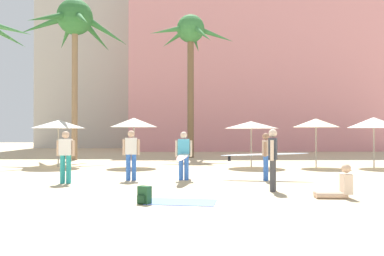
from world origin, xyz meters
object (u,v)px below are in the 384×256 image
Objects in this scene: palm_tree_center at (75,25)px; cafe_umbrella_3 at (316,123)px; cafe_umbrella_2 at (134,123)px; beach_towel at (181,202)px; person_far_left at (184,154)px; backpack at (144,195)px; person_mid_center at (273,157)px; person_far_right at (131,153)px; cafe_umbrella_0 at (58,124)px; cafe_umbrella_4 at (374,123)px; person_near_left at (66,155)px; palm_tree_far_left at (191,40)px; person_mid_right at (265,154)px; cafe_umbrella_1 at (251,125)px; person_near_right at (340,186)px.

palm_tree_center is 4.21× the size of cafe_umbrella_3.
cafe_umbrella_2 is 1.45× the size of beach_towel.
beach_towel is 0.63× the size of person_far_left.
person_mid_center reaches higher than backpack.
person_far_right is (0.58, -5.37, -1.20)m from cafe_umbrella_2.
palm_tree_center is 3.92× the size of cafe_umbrella_0.
cafe_umbrella_4 reaches higher than cafe_umbrella_3.
cafe_umbrella_0 is 6.71m from person_near_left.
cafe_umbrella_2 is 9.53m from person_mid_center.
person_mid_right is at bearing -79.18° from palm_tree_far_left.
cafe_umbrella_1 is 7.41m from person_far_right.
cafe_umbrella_4 is (11.54, -0.59, -0.01)m from cafe_umbrella_2.
cafe_umbrella_0 is 1.53× the size of beach_towel.
palm_tree_far_left is at bearing 163.30° from person_near_left.
palm_tree_far_left is at bearing 47.49° from cafe_umbrella_0.
cafe_umbrella_4 is at bearing -5.15° from cafe_umbrella_3.
palm_tree_far_left is 7.52m from palm_tree_center.
backpack is at bearing -112.16° from person_mid_right.
person_far_left is (6.11, -5.48, -1.17)m from cafe_umbrella_0.
backpack is at bearing -166.52° from beach_towel.
palm_tree_far_left is at bearing -73.39° from person_near_right.
cafe_umbrella_4 is 0.92× the size of person_far_left.
person_near_right is (4.93, 0.70, 0.11)m from backpack.
palm_tree_far_left reaches higher than backpack.
cafe_umbrella_4 is 1.39× the size of person_far_right.
palm_tree_center is at bearing 160.04° from cafe_umbrella_4.
cafe_umbrella_4 is 12.01m from person_far_right.
person_mid_center reaches higher than person_far_right.
cafe_umbrella_4 reaches higher than backpack.
beach_towel is (-9.16, -9.16, -2.15)m from cafe_umbrella_4.
palm_tree_far_left is 5.48× the size of person_far_right.
palm_tree_center is 6.01× the size of beach_towel.
person_far_left is 3.65m from person_mid_center.
beach_towel is 5.34m from person_near_left.
beach_towel is at bearing -128.32° from person_mid_center.
cafe_umbrella_3 reaches higher than person_mid_center.
person_near_left reaches higher than beach_towel.
cafe_umbrella_3 is 0.89× the size of person_far_left.
person_near_left is at bearing -139.99° from cafe_umbrella_1.
cafe_umbrella_0 is at bearing 155.27° from person_mid_center.
person_mid_center is at bearing -116.56° from cafe_umbrella_3.
person_near_left is (-2.97, 3.79, 0.75)m from backpack.
cafe_umbrella_4 is 9.98m from person_mid_center.
person_far_right reaches higher than backpack.
beach_towel is 4.43m from person_far_left.
person_far_right is at bearing 167.19° from person_mid_center.
person_near_right reaches higher than beach_towel.
cafe_umbrella_3 reaches higher than cafe_umbrella_0.
cafe_umbrella_1 is 6.26× the size of backpack.
backpack is at bearing -62.67° from cafe_umbrella_0.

